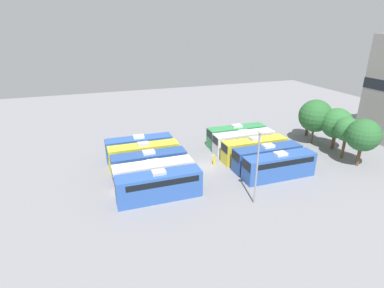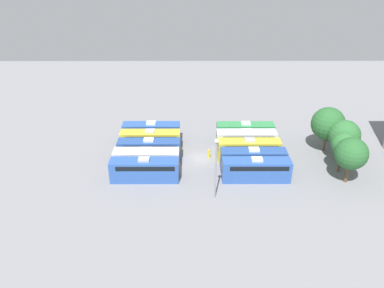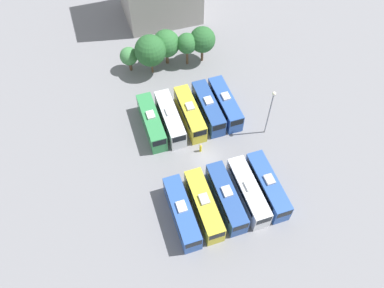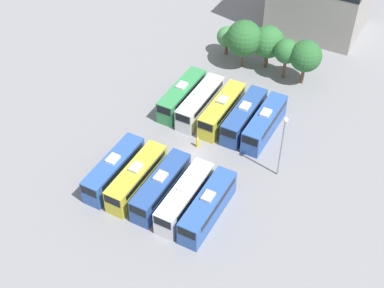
{
  "view_description": "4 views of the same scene",
  "coord_description": "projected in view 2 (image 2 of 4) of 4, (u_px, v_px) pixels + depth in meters",
  "views": [
    {
      "loc": [
        36.69,
        -14.67,
        19.23
      ],
      "look_at": [
        -1.94,
        -1.25,
        3.07
      ],
      "focal_mm": 28.0,
      "sensor_mm": 36.0,
      "label": 1
    },
    {
      "loc": [
        53.2,
        -1.3,
        30.83
      ],
      "look_at": [
        -0.64,
        -1.14,
        2.4
      ],
      "focal_mm": 35.0,
      "sensor_mm": 36.0,
      "label": 2
    },
    {
      "loc": [
        -12.2,
        -29.97,
        47.7
      ],
      "look_at": [
        -1.86,
        1.26,
        3.0
      ],
      "focal_mm": 35.0,
      "sensor_mm": 36.0,
      "label": 3
    },
    {
      "loc": [
        23.37,
        -43.64,
        48.07
      ],
      "look_at": [
        0.09,
        -0.61,
        2.53
      ],
      "focal_mm": 50.0,
      "sensor_mm": 36.0,
      "label": 4
    }
  ],
  "objects": [
    {
      "name": "bus_8",
      "position": [
        253.0,
        159.0,
        57.71
      ],
      "size": [
        2.48,
        10.1,
        3.68
      ],
      "color": "#284C93",
      "rests_on": "ground_plane"
    },
    {
      "name": "bus_2",
      "position": [
        149.0,
        149.0,
        60.55
      ],
      "size": [
        2.48,
        10.1,
        3.68
      ],
      "color": "#284C93",
      "rests_on": "ground_plane"
    },
    {
      "name": "bus_9",
      "position": [
        256.0,
        169.0,
        55.08
      ],
      "size": [
        2.48,
        10.1,
        3.68
      ],
      "color": "#2D56A8",
      "rests_on": "ground_plane"
    },
    {
      "name": "bus_7",
      "position": [
        249.0,
        149.0,
        60.56
      ],
      "size": [
        2.48,
        10.1,
        3.68
      ],
      "color": "gold",
      "rests_on": "ground_plane"
    },
    {
      "name": "bus_4",
      "position": [
        145.0,
        169.0,
        55.06
      ],
      "size": [
        2.48,
        10.1,
        3.68
      ],
      "color": "#2D56A8",
      "rests_on": "ground_plane"
    },
    {
      "name": "tree_2",
      "position": [
        344.0,
        135.0,
        59.05
      ],
      "size": [
        4.95,
        4.95,
        6.94
      ],
      "color": "brown",
      "rests_on": "ground_plane"
    },
    {
      "name": "light_pole",
      "position": [
        216.0,
        160.0,
        49.09
      ],
      "size": [
        0.6,
        0.6,
        9.16
      ],
      "color": "gray",
      "rests_on": "ground_plane"
    },
    {
      "name": "bus_5",
      "position": [
        245.0,
        132.0,
        66.21
      ],
      "size": [
        2.48,
        10.1,
        3.68
      ],
      "color": "#338C4C",
      "rests_on": "ground_plane"
    },
    {
      "name": "tree_0",
      "position": [
        330.0,
        124.0,
        65.76
      ],
      "size": [
        3.25,
        3.25,
        4.85
      ],
      "color": "brown",
      "rests_on": "ground_plane"
    },
    {
      "name": "bus_0",
      "position": [
        152.0,
        132.0,
        66.28
      ],
      "size": [
        2.48,
        10.1,
        3.68
      ],
      "color": "#2D56A8",
      "rests_on": "ground_plane"
    },
    {
      "name": "tree_3",
      "position": [
        344.0,
        145.0,
        55.87
      ],
      "size": [
        3.71,
        3.71,
        6.55
      ],
      "color": "brown",
      "rests_on": "ground_plane"
    },
    {
      "name": "bus_1",
      "position": [
        151.0,
        140.0,
        63.47
      ],
      "size": [
        2.48,
        10.1,
        3.68
      ],
      "color": "gold",
      "rests_on": "ground_plane"
    },
    {
      "name": "worker_person",
      "position": [
        209.0,
        154.0,
        61.38
      ],
      "size": [
        0.36,
        0.36,
        1.68
      ],
      "color": "gold",
      "rests_on": "ground_plane"
    },
    {
      "name": "bus_6",
      "position": [
        246.0,
        140.0,
        63.53
      ],
      "size": [
        2.48,
        10.1,
        3.68
      ],
      "color": "silver",
      "rests_on": "ground_plane"
    },
    {
      "name": "bus_3",
      "position": [
        147.0,
        159.0,
        57.69
      ],
      "size": [
        2.48,
        10.1,
        3.68
      ],
      "color": "silver",
      "rests_on": "ground_plane"
    },
    {
      "name": "ground_plane",
      "position": [
        199.0,
        159.0,
        61.44
      ],
      "size": [
        119.02,
        119.02,
        0.0
      ],
      "primitive_type": "plane",
      "color": "gray"
    },
    {
      "name": "tree_1",
      "position": [
        328.0,
        124.0,
        61.71
      ],
      "size": [
        5.53,
        5.53,
        7.74
      ],
      "color": "brown",
      "rests_on": "ground_plane"
    },
    {
      "name": "tree_4",
      "position": [
        351.0,
        154.0,
        53.23
      ],
      "size": [
        4.7,
        4.7,
        7.12
      ],
      "color": "brown",
      "rests_on": "ground_plane"
    }
  ]
}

